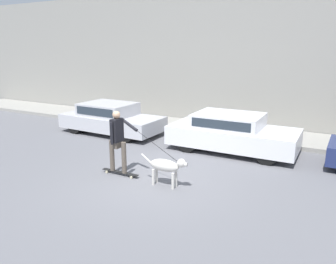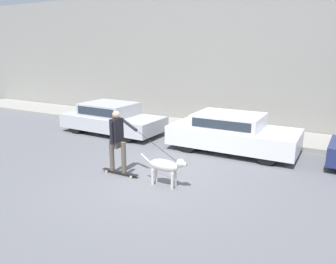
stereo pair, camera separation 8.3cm
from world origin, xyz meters
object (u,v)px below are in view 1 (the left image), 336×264
Objects in this scene: parked_car_1 at (232,133)px; dog at (166,166)px; skateboarder at (118,139)px; parked_car_0 at (111,119)px.

parked_car_1 is 3.21× the size of dog.
parked_car_1 is 3.56m from dog.
skateboarder is (-2.00, -3.47, 0.38)m from parked_car_1.
skateboarder is at bearing -48.05° from parked_car_0.
dog is at bearing -2.07° from skateboarder.
parked_car_1 is 1.71× the size of skateboarder.
skateboarder is at bearing 177.90° from dog.
parked_car_0 is 4.92m from parked_car_1.
parked_car_0 is 4.55m from skateboarder.
parked_car_1 is at bearing 1.81° from parked_car_0.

